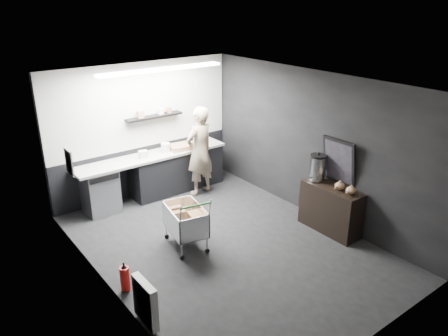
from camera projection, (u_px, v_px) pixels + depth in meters
floor at (225, 245)px, 7.30m from camera, size 5.50×5.50×0.00m
ceiling at (226, 84)px, 6.29m from camera, size 5.50×5.50×0.00m
wall_back at (143, 130)px, 8.83m from camera, size 5.50×0.00×5.50m
wall_front at (378, 246)px, 4.76m from camera, size 5.50×0.00×5.50m
wall_left at (103, 205)px, 5.67m from camera, size 0.00×5.50×5.50m
wall_right at (313, 145)px, 7.92m from camera, size 0.00×5.50×5.50m
kitchen_wall_panel at (142, 106)px, 8.63m from camera, size 3.95×0.02×1.70m
dado_panel at (146, 169)px, 9.13m from camera, size 3.95×0.02×1.00m
floating_shelf at (154, 116)px, 8.74m from camera, size 1.20×0.22×0.04m
wall_clock at (200, 82)px, 9.29m from camera, size 0.20×0.03×0.20m
poster at (69, 162)px, 6.57m from camera, size 0.02×0.30×0.40m
poster_red_band at (69, 158)px, 6.55m from camera, size 0.02×0.22×0.10m
radiator at (145, 302)px, 5.41m from camera, size 0.10×0.50×0.60m
ceiling_strip at (162, 69)px, 7.67m from camera, size 2.40×0.20×0.04m
prep_counter at (160, 174)px, 8.99m from camera, size 3.20×0.61×0.90m
person at (200, 151)px, 8.88m from camera, size 0.74×0.55×1.86m
shopping_cart at (185, 221)px, 7.11m from camera, size 0.67×0.96×0.96m
sideboard at (330, 202)px, 7.60m from camera, size 0.47×1.11×1.66m
fire_extinguisher at (125, 278)px, 6.10m from camera, size 0.13×0.13×0.44m
cardboard_box at (181, 147)px, 9.06m from camera, size 0.53×0.43×0.10m
pink_tub at (166, 148)px, 8.89m from camera, size 0.18×0.18×0.18m
white_container at (143, 154)px, 8.56m from camera, size 0.18×0.15×0.15m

